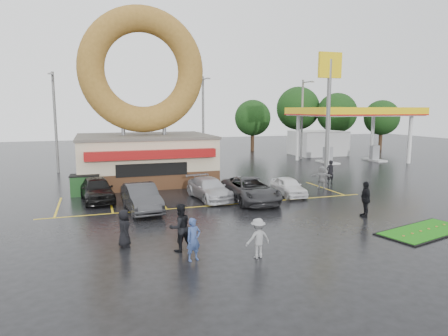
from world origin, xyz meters
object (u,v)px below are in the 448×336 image
object	(u,v)px
dumpster	(85,185)
gas_station	(337,127)
person_cameraman	(365,199)
shell_sign	(329,90)
car_silver	(209,189)
putting_green	(425,231)
car_black	(97,189)
donut_shop	(144,125)
person_blue	(194,239)
streetlight_left	(55,120)
streetlight_mid	(203,118)
car_grey	(250,190)
car_dgrey	(141,198)
car_white	(288,186)
streetlight_right	(302,117)

from	to	relation	value
dumpster	gas_station	bearing A→B (deg)	26.74
gas_station	person_cameraman	world-z (taller)	gas_station
shell_sign	person_cameraman	xyz separation A→B (m)	(-6.19, -13.49, -6.42)
car_silver	putting_green	distance (m)	12.51
car_black	dumpster	distance (m)	2.30
donut_shop	person_blue	bearing A→B (deg)	-91.34
gas_station	person_cameraman	xyz separation A→B (m)	(-13.19, -22.43, -2.75)
streetlight_left	streetlight_mid	xyz separation A→B (m)	(14.00, 1.00, 0.00)
person_blue	dumpster	bearing A→B (deg)	88.71
gas_station	person_blue	world-z (taller)	gas_station
shell_sign	car_grey	size ratio (longest dim) A/B	1.97
car_dgrey	person_cameraman	xyz separation A→B (m)	(11.22, -4.99, 0.19)
streetlight_mid	car_black	bearing A→B (deg)	-127.30
streetlight_left	donut_shop	bearing A→B (deg)	-44.78
car_dgrey	person_blue	bearing A→B (deg)	-88.20
streetlight_left	car_dgrey	size ratio (longest dim) A/B	1.95
gas_station	car_white	world-z (taller)	gas_station
streetlight_left	car_white	xyz separation A→B (m)	(15.37, -15.38, -4.17)
shell_sign	car_black	distance (m)	21.48
gas_station	putting_green	xyz separation A→B (m)	(-12.25, -25.59, -3.66)
car_dgrey	streetlight_right	bearing A→B (deg)	36.99
car_white	car_black	bearing A→B (deg)	172.39
streetlight_right	person_cameraman	xyz separation A→B (m)	(-9.19, -23.41, -3.83)
person_blue	person_cameraman	xyz separation A→B (m)	(10.22, 3.24, 0.13)
shell_sign	streetlight_left	xyz separation A→B (m)	(-23.00, 7.92, -2.60)
donut_shop	putting_green	xyz separation A→B (m)	(10.75, -17.62, -4.43)
streetlight_mid	car_dgrey	bearing A→B (deg)	-115.77
person_blue	car_dgrey	bearing A→B (deg)	78.98
car_black	car_silver	distance (m)	7.02
shell_sign	putting_green	distance (m)	18.94
person_cameraman	car_black	bearing A→B (deg)	-103.91
car_white	car_silver	bearing A→B (deg)	175.71
car_black	streetlight_left	bearing A→B (deg)	97.87
car_grey	putting_green	size ratio (longest dim) A/B	1.03
car_silver	putting_green	bearing A→B (deg)	-58.69
car_silver	person_blue	world-z (taller)	person_blue
donut_shop	car_grey	bearing A→B (deg)	-60.00
streetlight_left	putting_green	xyz separation A→B (m)	(17.75, -24.57, -4.74)
shell_sign	car_grey	bearing A→B (deg)	-142.32
car_black	person_blue	xyz separation A→B (m)	(3.35, -11.52, 0.06)
dumpster	donut_shop	bearing A→B (deg)	44.91
streetlight_right	donut_shop	bearing A→B (deg)	-154.79
streetlight_left	car_dgrey	distance (m)	17.80
streetlight_right	car_dgrey	xyz separation A→B (m)	(-20.41, -18.42, -4.02)
streetlight_mid	car_dgrey	size ratio (longest dim) A/B	1.95
streetlight_right	shell_sign	bearing A→B (deg)	-106.83
dumpster	putting_green	bearing A→B (deg)	-38.54
streetlight_left	dumpster	world-z (taller)	streetlight_left
car_white	putting_green	distance (m)	9.51
gas_station	person_cameraman	bearing A→B (deg)	-120.46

